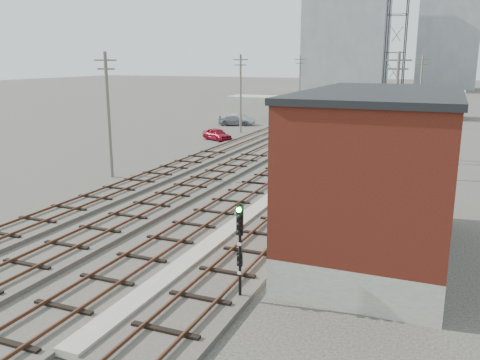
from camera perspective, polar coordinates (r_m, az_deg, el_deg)
The scene contains 23 objects.
ground at distance 71.37m, azimuth 14.14°, elevation 6.22°, with size 320.00×320.00×0.00m, color #282621.
track_right at distance 50.43m, azimuth 13.39°, elevation 3.51°, with size 3.20×90.00×0.39m.
track_mid_right at distance 51.18m, azimuth 8.97°, elevation 3.86°, with size 3.20×90.00×0.39m.
track_mid_left at distance 52.24m, azimuth 4.69°, elevation 4.17°, with size 3.20×90.00×0.39m.
track_left at distance 53.57m, azimuth 0.60°, elevation 4.44°, with size 3.20×90.00×0.39m.
platform_curb at distance 27.29m, azimuth 0.63°, elevation -4.40°, with size 0.90×28.00×0.26m, color gray.
brick_building at distance 22.82m, azimuth 15.28°, elevation 0.65°, with size 6.54×12.20×7.22m.
lattice_tower at distance 45.38m, azimuth 16.89°, elevation 11.63°, with size 1.60×1.60×15.00m.
utility_pole_left_a at distance 37.85m, azimuth -14.56°, elevation 7.42°, with size 1.80×0.24×9.00m.
utility_pole_left_b at distance 59.71m, azimuth 0.07°, elevation 9.90°, with size 1.80×0.24×9.00m.
utility_pole_left_c at distance 83.35m, azimuth 6.72°, elevation 10.82°, with size 1.80×0.24×9.00m.
utility_pole_right_a at distance 38.49m, azimuth 17.02°, elevation 7.36°, with size 1.80×0.24×9.00m.
utility_pole_right_b at distance 68.33m, azimuth 19.59°, elevation 9.59°, with size 1.80×0.24×9.00m.
apartment_left at distance 147.98m, azimuth 11.83°, elevation 15.70°, with size 22.00×14.00×30.00m, color gray.
apartment_right at distance 160.22m, azimuth 22.30°, elevation 14.10°, with size 16.00×12.00×26.00m, color gray.
shed_left at distance 75.16m, azimuth 1.96°, elevation 8.18°, with size 8.00×5.00×3.20m, color gray.
shed_right at distance 80.41m, azimuth 21.71°, elevation 7.88°, with size 6.00×6.00×4.00m, color gray.
signal_mast at distance 18.00m, azimuth -0.03°, elevation -7.49°, with size 0.40×0.40×3.62m.
switch_stand at distance 47.62m, azimuth 8.58°, elevation 3.75°, with size 0.32×0.32×1.26m.
site_trailer at distance 60.85m, azimuth 8.39°, elevation 6.68°, with size 7.52×4.94×2.92m.
car_red at distance 54.46m, azimuth -2.60°, elevation 5.15°, with size 1.52×3.78×1.29m, color maroon.
car_silver at distance 67.73m, azimuth -0.06°, elevation 6.84°, with size 1.46×4.17×1.38m, color #999BA0.
car_grey at distance 66.73m, azimuth -0.62°, elevation 6.68°, with size 1.74×4.28×1.24m, color slate.
Camera 1 is at (10.10, -10.14, 8.50)m, focal length 38.00 mm.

